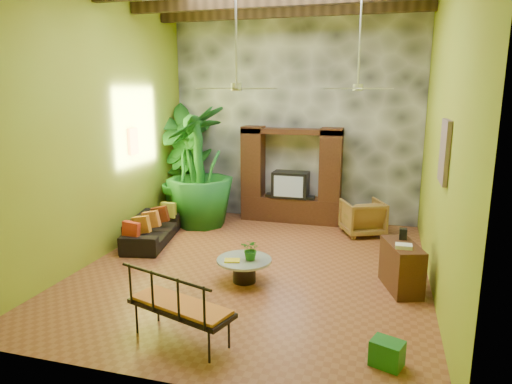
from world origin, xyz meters
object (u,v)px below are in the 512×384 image
(ceiling_fan_back, at_px, (358,76))
(side_console, at_px, (401,267))
(sofa, at_px, (152,229))
(wicker_armchair, at_px, (363,217))
(entertainment_center, at_px, (291,182))
(coffee_table, at_px, (244,267))
(tall_plant_b, at_px, (181,177))
(green_bin, at_px, (387,353))
(tall_plant_a, at_px, (184,161))
(ceiling_fan_front, at_px, (236,74))
(tall_plant_c, at_px, (200,167))
(iron_bench, at_px, (178,304))

(ceiling_fan_back, distance_m, side_console, 3.47)
(sofa, xyz_separation_m, wicker_armchair, (4.25, 1.76, 0.11))
(ceiling_fan_back, bearing_deg, entertainment_center, 129.57)
(coffee_table, bearing_deg, entertainment_center, 89.91)
(ceiling_fan_back, distance_m, wicker_armchair, 3.29)
(wicker_armchair, distance_m, tall_plant_b, 4.33)
(wicker_armchair, relative_size, green_bin, 2.40)
(tall_plant_a, bearing_deg, entertainment_center, 7.25)
(ceiling_fan_front, distance_m, tall_plant_a, 4.49)
(tall_plant_c, relative_size, coffee_table, 3.06)
(tall_plant_b, xyz_separation_m, iron_bench, (2.27, -5.04, -0.57))
(ceiling_fan_back, relative_size, iron_bench, 1.22)
(tall_plant_c, bearing_deg, wicker_armchair, 4.50)
(ceiling_fan_back, relative_size, tall_plant_a, 0.65)
(iron_bench, xyz_separation_m, side_console, (2.75, 2.47, -0.16))
(ceiling_fan_back, bearing_deg, tall_plant_b, 164.81)
(sofa, height_order, tall_plant_c, tall_plant_c)
(ceiling_fan_back, height_order, wicker_armchair, ceiling_fan_back)
(ceiling_fan_front, height_order, ceiling_fan_back, same)
(sofa, bearing_deg, coffee_table, -130.66)
(wicker_armchair, xyz_separation_m, coffee_table, (-1.77, -3.17, -0.13))
(iron_bench, distance_m, side_console, 3.70)
(wicker_armchair, distance_m, coffee_table, 3.63)
(wicker_armchair, bearing_deg, side_console, 81.37)
(ceiling_fan_back, bearing_deg, iron_bench, -115.04)
(ceiling_fan_front, distance_m, tall_plant_c, 3.74)
(tall_plant_c, distance_m, green_bin, 6.50)
(green_bin, bearing_deg, sofa, 145.85)
(sofa, distance_m, green_bin, 5.80)
(ceiling_fan_front, xyz_separation_m, green_bin, (2.51, -2.10, -3.25))
(wicker_armchair, relative_size, tall_plant_c, 0.31)
(entertainment_center, xyz_separation_m, coffee_table, (-0.01, -3.80, -0.71))
(tall_plant_a, distance_m, side_console, 6.09)
(entertainment_center, xyz_separation_m, side_console, (2.51, -3.39, -0.58))
(ceiling_fan_front, relative_size, wicker_armchair, 2.17)
(green_bin, bearing_deg, entertainment_center, 112.27)
(ceiling_fan_back, distance_m, tall_plant_a, 4.95)
(sofa, relative_size, tall_plant_a, 0.68)
(side_console, relative_size, green_bin, 2.68)
(sofa, height_order, green_bin, sofa)
(ceiling_fan_front, distance_m, coffee_table, 3.16)
(coffee_table, distance_m, iron_bench, 2.09)
(tall_plant_a, relative_size, coffee_table, 3.09)
(ceiling_fan_front, height_order, iron_bench, ceiling_fan_front)
(tall_plant_a, relative_size, tall_plant_b, 1.27)
(ceiling_fan_front, distance_m, side_console, 4.06)
(green_bin, bearing_deg, coffee_table, 141.51)
(sofa, xyz_separation_m, tall_plant_b, (-0.01, 1.56, 0.83))
(entertainment_center, bearing_deg, ceiling_fan_front, -93.24)
(coffee_table, distance_m, side_console, 2.56)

